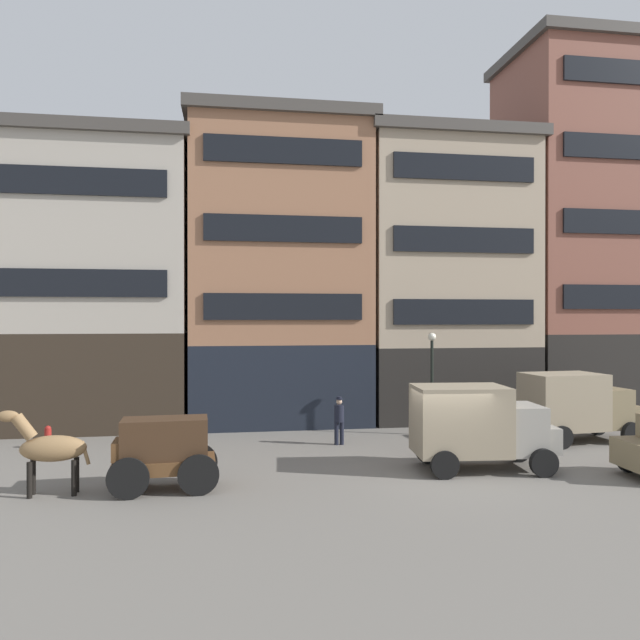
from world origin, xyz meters
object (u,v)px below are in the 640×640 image
Objects in this scene: delivery_truck_near at (478,424)px; fire_hydrant_curbside at (48,437)px; delivery_truck_far at (577,405)px; streetlamp_curbside at (432,369)px; pedestrian_officer at (339,418)px; cargo_wagon at (163,449)px; draft_horse at (49,448)px.

delivery_truck_near reaches higher than fire_hydrant_curbside.
fire_hydrant_curbside is at bearing 174.54° from delivery_truck_far.
streetlamp_curbside reaches higher than delivery_truck_far.
pedestrian_officer is 0.44× the size of streetlamp_curbside.
cargo_wagon is 0.66× the size of delivery_truck_far.
pedestrian_officer is 10.59m from fire_hydrant_curbside.
cargo_wagon is 2.95m from draft_horse.
streetlamp_curbside is at bearing 32.40° from cargo_wagon.
cargo_wagon is at bearing -139.27° from pedestrian_officer.
streetlamp_curbside is (4.04, 1.23, 1.69)m from pedestrian_officer.
draft_horse is 0.52× the size of delivery_truck_far.
draft_horse is 1.31× the size of pedestrian_officer.
delivery_truck_far reaches higher than cargo_wagon.
streetlamp_curbside is (12.86, 6.29, 1.40)m from draft_horse.
cargo_wagon is at bearing -147.60° from streetlamp_curbside.
delivery_truck_far is 19.68m from fire_hydrant_curbside.
draft_horse reaches higher than cargo_wagon.
draft_horse reaches higher than pedestrian_officer.
fire_hydrant_curbside is (-1.71, 6.03, -0.84)m from draft_horse.
pedestrian_officer is (5.87, 5.05, -0.17)m from cargo_wagon.
cargo_wagon is 0.66× the size of delivery_truck_near.
streetlamp_curbside is at bearing 16.99° from pedestrian_officer.
cargo_wagon is at bearing -175.51° from delivery_truck_near.
delivery_truck_near is 1.00× the size of delivery_truck_far.
draft_horse is at bearing -74.16° from fire_hydrant_curbside.
pedestrian_officer is (8.82, 5.06, -0.29)m from draft_horse.
streetlamp_curbside reaches higher than draft_horse.
draft_horse is 0.57× the size of streetlamp_curbside.
delivery_truck_far is 5.39× the size of fire_hydrant_curbside.
delivery_truck_near is (12.41, 0.75, 0.15)m from draft_horse.
pedestrian_officer is 4.55m from streetlamp_curbside.
streetlamp_curbside is (-5.00, 2.13, 1.25)m from delivery_truck_far.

